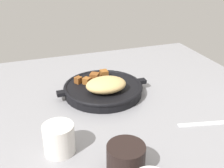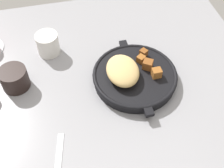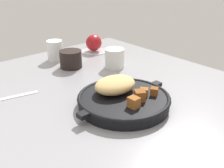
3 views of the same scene
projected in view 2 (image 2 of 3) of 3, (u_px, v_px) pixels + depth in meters
ground_plane at (107, 98)px, 85.91cm from camera, size 97.92×98.40×2.40cm
cast_iron_skillet at (133, 75)px, 86.67cm from camera, size 29.82×25.46×7.34cm
coffee_mug_dark at (14, 78)px, 84.85cm from camera, size 8.19×8.19×6.47cm
ceramic_mug_white at (48, 44)px, 93.55cm from camera, size 7.24×7.24×7.23cm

